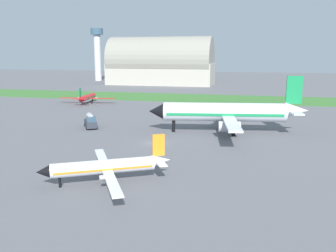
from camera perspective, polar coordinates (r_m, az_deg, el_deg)
The scene contains 8 objects.
ground_plane at distance 72.76m, azimuth -2.01°, elevation -2.66°, with size 600.00×600.00×0.00m, color slate.
grass_taxiway_strip at distance 147.05m, azimuth 6.15°, elevation 4.30°, with size 360.00×28.00×0.08m, color #3D7533.
airplane_taxiing_turboprop at distance 134.17m, azimuth -12.44°, elevation 4.39°, with size 20.21×17.34×6.06m.
airplane_midfield_jet at distance 82.49m, azimuth 9.19°, elevation 2.08°, with size 35.24×35.77×12.69m.
airplane_foreground_turboprop at distance 50.72m, azimuth -9.55°, elevation -6.22°, with size 16.60×19.04×6.36m.
fuel_truck_near_gate at distance 89.34m, azimuth -11.95°, elevation 0.73°, with size 5.46×6.79×3.29m.
hangar_distant at distance 213.70m, azimuth -1.12°, elevation 9.64°, with size 59.98×25.23×27.08m.
control_tower at distance 249.68m, azimuth -10.90°, elevation 11.54°, with size 8.00×8.00×33.76m.
Camera 1 is at (19.28, -67.99, 17.30)m, focal length 39.25 mm.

